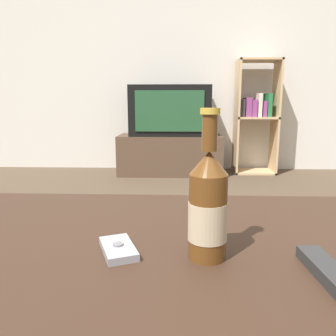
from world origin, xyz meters
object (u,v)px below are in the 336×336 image
object	(u,v)px
tv_stand	(170,154)
remote_control	(328,271)
beer_bottle	(208,207)
bookshelf	(255,114)
cell_phone	(118,249)
television	(170,111)

from	to	relation	value
tv_stand	remote_control	bearing A→B (deg)	-83.34
remote_control	beer_bottle	bearing A→B (deg)	157.80
bookshelf	beer_bottle	bearing A→B (deg)	-103.98
tv_stand	remote_control	size ratio (longest dim) A/B	7.06
bookshelf	cell_phone	bearing A→B (deg)	-106.97
beer_bottle	cell_phone	size ratio (longest dim) A/B	2.30
cell_phone	beer_bottle	bearing A→B (deg)	-27.04
tv_stand	beer_bottle	world-z (taller)	beer_bottle
bookshelf	remote_control	bearing A→B (deg)	-100.32
beer_bottle	cell_phone	xyz separation A→B (m)	(-0.16, 0.01, -0.09)
remote_control	tv_stand	bearing A→B (deg)	92.98
cell_phone	bookshelf	bearing A→B (deg)	50.69
television	remote_control	world-z (taller)	television
bookshelf	remote_control	xyz separation A→B (m)	(-0.54, -2.96, -0.15)
cell_phone	remote_control	xyz separation A→B (m)	(0.34, -0.07, 0.00)
television	bookshelf	distance (m)	0.88
remote_control	cell_phone	bearing A→B (deg)	164.06
cell_phone	remote_control	world-z (taller)	remote_control
television	cell_phone	size ratio (longest dim) A/B	7.08
remote_control	bookshelf	bearing A→B (deg)	76.00
television	bookshelf	world-z (taller)	bookshelf
television	bookshelf	size ratio (longest dim) A/B	0.69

